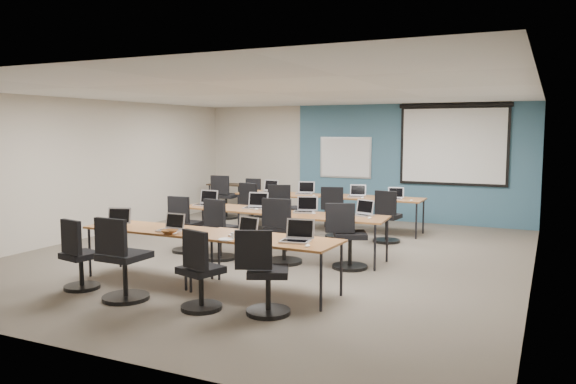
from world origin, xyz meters
The scene contains 58 objects.
floor centered at (0.00, 0.00, 0.00)m, with size 8.00×9.00×0.02m, color #6B6354.
ceiling centered at (0.00, 0.00, 2.70)m, with size 8.00×9.00×0.02m, color white.
wall_back centered at (0.00, 4.50, 1.35)m, with size 8.00×0.04×2.70m, color beige.
wall_front centered at (0.00, -4.50, 1.35)m, with size 8.00×0.04×2.70m, color beige.
wall_left centered at (-4.00, 0.00, 1.35)m, with size 0.04×9.00×2.70m, color beige.
wall_right centered at (4.00, 0.00, 1.35)m, with size 0.04×9.00×2.70m, color beige.
blue_accent_panel centered at (1.25, 4.47, 1.35)m, with size 5.50×0.04×2.70m, color #3D5977.
whiteboard centered at (-0.30, 4.43, 1.45)m, with size 1.28×0.03×0.98m.
projector_screen centered at (2.20, 4.41, 1.89)m, with size 2.40×0.10×1.82m.
training_table_front_left centered at (-0.93, -2.04, 0.68)m, with size 1.79×0.74×0.73m.
training_table_front_right centered at (0.92, -2.06, 0.69)m, with size 1.94×0.81×0.73m.
training_table_mid_left centered at (-0.94, 0.23, 0.68)m, with size 1.79×0.75×0.73m.
training_table_mid_right centered at (0.96, 0.03, 0.69)m, with size 1.91×0.79×0.73m.
training_table_back_left centered at (-1.12, 2.62, 0.69)m, with size 1.90×0.79×0.73m.
training_table_back_right centered at (0.99, 2.77, 0.69)m, with size 1.85×0.77×0.73m.
laptop_0 centered at (-1.44, -2.17, 0.79)m, with size 0.34×0.29×0.25m.
mouse_0 centered at (-1.20, -2.28, 0.74)m, with size 0.07×0.10×0.04m, color white.
task_chair_0 centered at (-1.38, -2.93, 0.39)m, with size 0.47×0.47×0.95m.
laptop_1 centered at (-0.46, -2.15, 0.79)m, with size 0.31×0.26×0.23m.
mouse_1 centered at (-0.29, -2.33, 0.74)m, with size 0.05×0.09×0.03m, color white.
task_chair_1 centered at (-0.54, -3.06, 0.44)m, with size 0.58×0.58×1.05m.
laptop_2 centered at (0.62, -2.04, 0.79)m, with size 0.32×0.27×0.24m.
mouse_2 centered at (0.79, -2.27, 0.74)m, with size 0.06×0.10×0.04m, color white.
task_chair_2 centered at (0.55, -2.98, 0.40)m, with size 0.50×0.49×0.97m.
laptop_3 centered at (1.38, -2.08, 0.80)m, with size 0.36×0.30×0.27m.
mouse_3 centered at (1.63, -2.32, 0.74)m, with size 0.06×0.09×0.03m, color white.
task_chair_3 centered at (1.30, -2.79, 0.41)m, with size 0.55×0.51×0.99m.
laptop_4 centered at (-1.52, 0.29, 0.80)m, with size 0.36×0.31×0.27m.
mouse_4 centered at (-1.22, 0.18, 0.74)m, with size 0.07×0.11×0.04m, color white.
task_chair_4 centered at (-1.49, -0.45, 0.41)m, with size 0.50×0.50×0.99m.
laptop_5 centered at (-0.51, 0.33, 0.80)m, with size 0.36×0.31×0.27m.
mouse_5 centered at (-0.40, 0.15, 0.74)m, with size 0.06×0.09×0.03m, color white.
task_chair_5 centered at (-0.66, -0.67, 0.42)m, with size 0.53×0.53×1.01m.
laptop_6 centered at (0.48, 0.25, 0.79)m, with size 0.34×0.29×0.26m.
mouse_6 centered at (0.68, 0.12, 0.74)m, with size 0.06×0.09×0.03m, color white.
task_chair_6 centered at (0.40, -0.47, 0.44)m, with size 0.58×0.58×1.05m.
laptop_7 centered at (1.46, 0.32, 0.79)m, with size 0.32×0.28×0.25m.
mouse_7 centered at (1.66, 0.04, 0.74)m, with size 0.06×0.09×0.03m, color white.
task_chair_7 centered at (1.44, -0.35, 0.42)m, with size 0.58×0.54×1.02m.
laptop_8 centered at (-1.50, 2.77, 0.80)m, with size 0.35×0.30×0.27m.
mouse_8 centered at (-1.21, 2.47, 0.74)m, with size 0.06×0.10×0.03m, color white.
task_chair_8 centered at (-1.51, 1.95, 0.42)m, with size 0.53×0.53×1.01m.
laptop_9 centered at (-0.63, 2.76, 0.80)m, with size 0.35×0.30×0.26m.
mouse_9 centered at (-0.29, 2.46, 0.74)m, with size 0.06×0.10×0.03m, color white.
task_chair_9 centered at (-0.59, 1.71, 0.43)m, with size 0.59×0.55×1.03m.
laptop_10 centered at (0.56, 2.72, 0.79)m, with size 0.33×0.28×0.25m.
mouse_10 centered at (0.75, 2.50, 0.74)m, with size 0.06×0.10×0.03m, color white.
task_chair_10 centered at (0.43, 1.91, 0.42)m, with size 0.55×0.53×1.01m.
laptop_11 centered at (1.37, 2.66, 0.79)m, with size 0.31×0.26×0.23m.
mouse_11 centered at (1.74, 2.51, 0.74)m, with size 0.06×0.09×0.03m, color white.
task_chair_11 centered at (1.43, 1.86, 0.41)m, with size 0.51×0.51×0.99m.
blue_mousepad centered at (-1.19, -2.42, 0.73)m, with size 0.23×0.19×0.01m, color #1211A4.
snack_bowl centered at (-0.36, -2.34, 0.76)m, with size 0.21×0.21×0.05m, color olive.
snack_plate centered at (0.53, -2.37, 0.74)m, with size 0.19×0.19×0.01m, color white.
coffee_cup centered at (0.60, -2.29, 0.77)m, with size 0.06×0.06×0.05m, color silver.
utility_table centered at (-3.21, 3.84, 0.66)m, with size 0.97×0.54×0.75m.
spare_chair_a centered at (-2.27, 3.60, 0.39)m, with size 0.46×0.46×0.95m.
spare_chair_b centered at (-2.84, 3.06, 0.43)m, with size 0.57×0.57×1.04m.
Camera 1 is at (4.18, -8.28, 2.09)m, focal length 35.00 mm.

